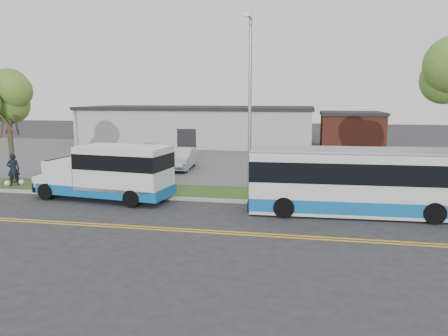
% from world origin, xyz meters
% --- Properties ---
extents(ground, '(140.00, 140.00, 0.00)m').
position_xyz_m(ground, '(0.00, 0.00, 0.00)').
color(ground, '#28282B').
rests_on(ground, ground).
extents(lane_line_north, '(70.00, 0.12, 0.01)m').
position_xyz_m(lane_line_north, '(0.00, -3.85, 0.01)').
color(lane_line_north, gold).
rests_on(lane_line_north, ground).
extents(lane_line_south, '(70.00, 0.12, 0.01)m').
position_xyz_m(lane_line_south, '(0.00, -4.15, 0.01)').
color(lane_line_south, gold).
rests_on(lane_line_south, ground).
extents(curb, '(80.00, 0.30, 0.15)m').
position_xyz_m(curb, '(0.00, 1.10, 0.07)').
color(curb, '#9E9B93').
rests_on(curb, ground).
extents(verge, '(80.00, 3.30, 0.10)m').
position_xyz_m(verge, '(0.00, 2.90, 0.05)').
color(verge, '#364D19').
rests_on(verge, ground).
extents(parking_lot, '(80.00, 25.00, 0.10)m').
position_xyz_m(parking_lot, '(0.00, 17.00, 0.05)').
color(parking_lot, '#4C4C4F').
rests_on(parking_lot, ground).
extents(commercial_building, '(25.40, 10.40, 4.35)m').
position_xyz_m(commercial_building, '(-6.00, 27.00, 2.18)').
color(commercial_building, '#9E9E99').
rests_on(commercial_building, ground).
extents(brick_wing, '(6.30, 7.30, 3.90)m').
position_xyz_m(brick_wing, '(10.50, 26.00, 1.96)').
color(brick_wing, brown).
rests_on(brick_wing, ground).
extents(tree_west, '(4.40, 4.40, 6.91)m').
position_xyz_m(tree_west, '(-12.00, 3.20, 5.12)').
color(tree_west, '#382D1E').
rests_on(tree_west, verge).
extents(streetlight_near, '(0.35, 1.53, 9.50)m').
position_xyz_m(streetlight_near, '(3.00, 2.73, 5.23)').
color(streetlight_near, gray).
rests_on(streetlight_near, verge).
extents(shuttle_bus, '(7.83, 3.41, 2.91)m').
position_xyz_m(shuttle_bus, '(-4.05, 0.50, 1.56)').
color(shuttle_bus, '#0E5A9F').
rests_on(shuttle_bus, ground).
extents(transit_bus, '(11.15, 3.01, 3.07)m').
position_xyz_m(transit_bus, '(8.98, 0.02, 1.55)').
color(transit_bus, silver).
rests_on(transit_bus, ground).
extents(pedestrian, '(0.85, 0.82, 1.96)m').
position_xyz_m(pedestrian, '(-11.44, 2.49, 1.08)').
color(pedestrian, black).
rests_on(pedestrian, verge).
extents(parked_car_a, '(1.98, 4.87, 1.57)m').
position_xyz_m(parked_car_a, '(-3.12, 10.31, 0.89)').
color(parked_car_a, silver).
rests_on(parked_car_a, parking_lot).
extents(parked_car_b, '(1.93, 4.21, 1.19)m').
position_xyz_m(parked_car_b, '(-7.89, 15.56, 0.70)').
color(parked_car_b, white).
rests_on(parked_car_b, parking_lot).
extents(grocery_bag_left, '(0.32, 0.32, 0.32)m').
position_xyz_m(grocery_bag_left, '(-11.74, 2.24, 0.26)').
color(grocery_bag_left, white).
rests_on(grocery_bag_left, verge).
extents(grocery_bag_right, '(0.32, 0.32, 0.32)m').
position_xyz_m(grocery_bag_right, '(-11.14, 2.74, 0.26)').
color(grocery_bag_right, white).
rests_on(grocery_bag_right, verge).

